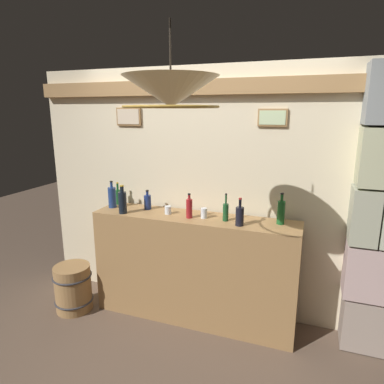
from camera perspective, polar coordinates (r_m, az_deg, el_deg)
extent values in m
plane|color=brown|center=(3.05, -5.54, -28.22)|extent=(12.00, 12.00, 0.00)
cube|color=beige|center=(3.39, 1.97, -0.15)|extent=(3.60, 0.08, 2.45)
cube|color=#9E7547|center=(3.24, 1.78, 17.36)|extent=(3.60, 0.10, 0.14)
cube|color=#9E7547|center=(3.57, -10.66, 12.46)|extent=(0.27, 0.03, 0.18)
cube|color=beige|center=(3.56, -10.79, 12.45)|extent=(0.24, 0.01, 0.15)
cube|color=#9E7547|center=(3.10, 13.51, 12.18)|extent=(0.26, 0.03, 0.15)
cube|color=#BACF9E|center=(3.09, 13.47, 12.18)|extent=(0.23, 0.01, 0.12)
cube|color=gray|center=(3.51, 27.10, -18.65)|extent=(0.37, 0.35, 0.46)
cube|color=#BEA19E|center=(3.29, 28.02, -11.51)|extent=(0.41, 0.35, 0.46)
cube|color=#A4A78D|center=(3.12, 27.08, -3.37)|extent=(0.21, 0.35, 0.46)
cube|color=#B6B991|center=(3.03, 28.06, 5.36)|extent=(0.18, 0.35, 0.46)
cube|color=gray|center=(3.01, 29.10, 14.40)|extent=(0.18, 0.35, 0.46)
cube|color=#9E7547|center=(3.37, 0.30, -12.80)|extent=(1.97, 0.42, 1.06)
cylinder|color=black|center=(3.31, -11.70, -1.79)|extent=(0.08, 0.08, 0.21)
cylinder|color=black|center=(3.28, -11.82, 0.46)|extent=(0.04, 0.04, 0.06)
cylinder|color=#B7932D|center=(3.27, -11.84, 1.04)|extent=(0.04, 0.04, 0.01)
cylinder|color=maroon|center=(3.11, -0.47, -2.83)|extent=(0.06, 0.06, 0.18)
cylinder|color=maroon|center=(3.08, -0.48, -0.86)|extent=(0.02, 0.02, 0.04)
cylinder|color=black|center=(3.07, -0.48, -0.37)|extent=(0.03, 0.03, 0.01)
cylinder|color=#1A5825|center=(3.04, 14.85, -3.41)|extent=(0.07, 0.07, 0.21)
cylinder|color=#1A5825|center=(3.01, 15.01, -0.96)|extent=(0.03, 0.03, 0.06)
cylinder|color=black|center=(3.00, 15.05, -0.26)|extent=(0.03, 0.03, 0.01)
cylinder|color=black|center=(2.94, 8.09, -4.13)|extent=(0.07, 0.07, 0.16)
cylinder|color=black|center=(2.90, 8.17, -1.92)|extent=(0.02, 0.02, 0.07)
cylinder|color=maroon|center=(2.89, 8.20, -1.13)|extent=(0.03, 0.03, 0.01)
cylinder|color=#1A5626|center=(3.65, -12.44, -0.84)|extent=(0.06, 0.06, 0.16)
cylinder|color=#1A5626|center=(3.63, -12.53, 0.89)|extent=(0.02, 0.02, 0.07)
cylinder|color=#B7932D|center=(3.62, -12.56, 1.53)|extent=(0.03, 0.03, 0.01)
cylinder|color=navy|center=(3.54, -13.40, -0.92)|extent=(0.08, 0.08, 0.21)
cylinder|color=navy|center=(3.51, -13.52, 1.19)|extent=(0.03, 0.03, 0.06)
cylinder|color=black|center=(3.50, -13.55, 1.73)|extent=(0.03, 0.03, 0.01)
cylinder|color=navy|center=(3.42, -7.55, -1.73)|extent=(0.07, 0.07, 0.14)
cylinder|color=navy|center=(3.40, -7.60, -0.23)|extent=(0.03, 0.03, 0.04)
cylinder|color=black|center=(3.39, -7.61, 0.22)|extent=(0.03, 0.03, 0.01)
cylinder|color=#1A4A25|center=(3.04, 5.73, -3.47)|extent=(0.05, 0.05, 0.16)
cylinder|color=#1A4A25|center=(3.01, 5.78, -1.26)|extent=(0.02, 0.02, 0.09)
cylinder|color=black|center=(3.00, 5.80, -0.37)|extent=(0.02, 0.02, 0.01)
cylinder|color=silver|center=(3.25, -4.10, -3.07)|extent=(0.06, 0.06, 0.08)
cylinder|color=silver|center=(3.12, 2.03, -3.60)|extent=(0.06, 0.06, 0.10)
cone|color=beige|center=(2.14, -3.62, 16.61)|extent=(0.60, 0.60, 0.19)
cylinder|color=black|center=(2.17, -3.72, 23.31)|extent=(0.01, 0.01, 0.32)
torus|color=#AD8433|center=(2.14, -3.58, 14.23)|extent=(0.60, 0.60, 0.02)
cylinder|color=#9E7547|center=(3.82, -19.51, -15.07)|extent=(0.37, 0.37, 0.48)
torus|color=#333338|center=(3.76, -19.67, -13.25)|extent=(0.39, 0.39, 0.02)
torus|color=#333338|center=(3.89, -19.34, -16.83)|extent=(0.39, 0.39, 0.02)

